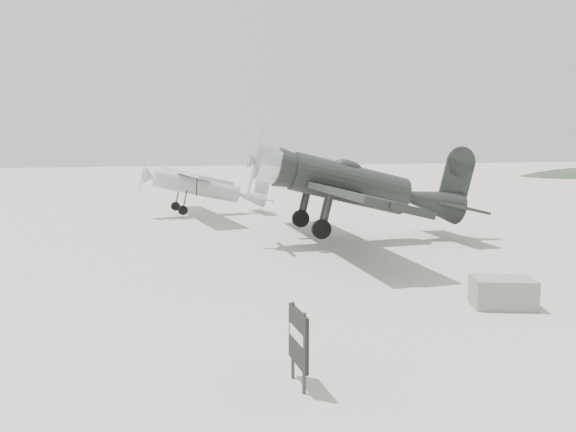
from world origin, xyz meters
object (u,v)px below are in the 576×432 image
lowwing_monoplane (359,187)px  sign_board (298,339)px  highwing_monoplane (202,183)px  equipment_block (503,293)px

lowwing_monoplane → sign_board: lowwing_monoplane is taller
lowwing_monoplane → highwing_monoplane: size_ratio=1.29×
highwing_monoplane → lowwing_monoplane: bearing=-70.1°
lowwing_monoplane → equipment_block: (0.18, -9.53, -1.93)m
lowwing_monoplane → highwing_monoplane: (-5.43, 10.21, -0.47)m
lowwing_monoplane → sign_board: 14.16m
lowwing_monoplane → equipment_block: 9.73m
equipment_block → sign_board: (-6.23, -3.19, 0.46)m
highwing_monoplane → equipment_block: size_ratio=6.91×
lowwing_monoplane → equipment_block: lowwing_monoplane is taller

